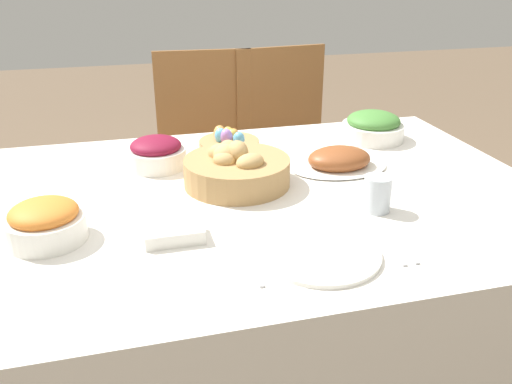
# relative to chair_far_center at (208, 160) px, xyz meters

# --- Properties ---
(dining_table) EXTENTS (1.61, 1.11, 0.76)m
(dining_table) POSITION_rel_chair_far_center_xyz_m (-0.03, -0.90, -0.14)
(dining_table) COLOR white
(dining_table) RESTS_ON ground
(chair_far_center) EXTENTS (0.45, 0.45, 0.97)m
(chair_far_center) POSITION_rel_chair_far_center_xyz_m (0.00, 0.00, 0.00)
(chair_far_center) COLOR brown
(chair_far_center) RESTS_ON ground
(chair_far_right) EXTENTS (0.46, 0.46, 0.97)m
(chair_far_right) POSITION_rel_chair_far_center_xyz_m (0.37, -0.00, 0.00)
(chair_far_right) COLOR brown
(chair_far_right) RESTS_ON ground
(bread_basket) EXTENTS (0.29, 0.29, 0.13)m
(bread_basket) POSITION_rel_chair_far_center_xyz_m (-0.06, -0.84, 0.28)
(bread_basket) COLOR #AD8451
(bread_basket) RESTS_ON dining_table
(egg_basket) EXTENTS (0.20, 0.20, 0.08)m
(egg_basket) POSITION_rel_chair_far_center_xyz_m (-0.02, -0.56, 0.26)
(egg_basket) COLOR #AD8451
(egg_basket) RESTS_ON dining_table
(ham_platter) EXTENTS (0.29, 0.21, 0.07)m
(ham_platter) POSITION_rel_chair_far_center_xyz_m (0.27, -0.79, 0.26)
(ham_platter) COLOR white
(ham_platter) RESTS_ON dining_table
(beet_salad_bowl) EXTENTS (0.18, 0.18, 0.09)m
(beet_salad_bowl) POSITION_rel_chair_far_center_xyz_m (-0.26, -0.64, 0.28)
(beet_salad_bowl) COLOR white
(beet_salad_bowl) RESTS_ON dining_table
(green_salad_bowl) EXTENTS (0.21, 0.21, 0.10)m
(green_salad_bowl) POSITION_rel_chair_far_center_xyz_m (0.48, -0.57, 0.28)
(green_salad_bowl) COLOR white
(green_salad_bowl) RESTS_ON dining_table
(carrot_bowl) EXTENTS (0.18, 0.18, 0.09)m
(carrot_bowl) POSITION_rel_chair_far_center_xyz_m (-0.54, -1.04, 0.28)
(carrot_bowl) COLOR white
(carrot_bowl) RESTS_ON dining_table
(dinner_plate) EXTENTS (0.26, 0.26, 0.01)m
(dinner_plate) POSITION_rel_chair_far_center_xyz_m (0.03, -1.26, 0.24)
(dinner_plate) COLOR white
(dinner_plate) RESTS_ON dining_table
(fork) EXTENTS (0.01, 0.17, 0.00)m
(fork) POSITION_rel_chair_far_center_xyz_m (-0.12, -1.26, 0.24)
(fork) COLOR silver
(fork) RESTS_ON dining_table
(knife) EXTENTS (0.01, 0.17, 0.00)m
(knife) POSITION_rel_chair_far_center_xyz_m (0.18, -1.26, 0.24)
(knife) COLOR silver
(knife) RESTS_ON dining_table
(spoon) EXTENTS (0.01, 0.17, 0.00)m
(spoon) POSITION_rel_chair_far_center_xyz_m (0.21, -1.26, 0.24)
(spoon) COLOR silver
(spoon) RESTS_ON dining_table
(drinking_cup) EXTENTS (0.07, 0.07, 0.09)m
(drinking_cup) POSITION_rel_chair_far_center_xyz_m (0.24, -1.09, 0.28)
(drinking_cup) COLOR silver
(drinking_cup) RESTS_ON dining_table
(butter_dish) EXTENTS (0.13, 0.08, 0.03)m
(butter_dish) POSITION_rel_chair_far_center_xyz_m (-0.27, -1.11, 0.25)
(butter_dish) COLOR white
(butter_dish) RESTS_ON dining_table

